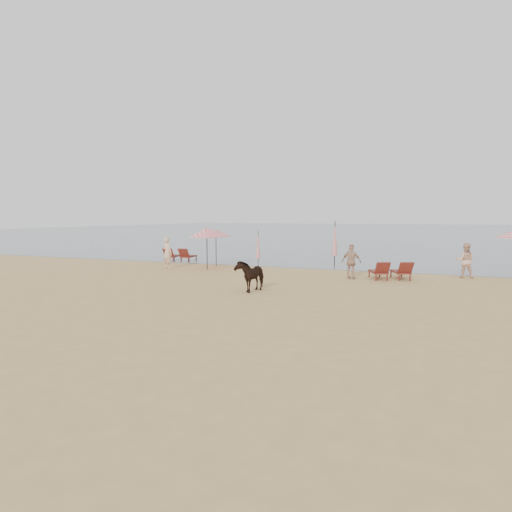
{
  "coord_description": "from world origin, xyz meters",
  "views": [
    {
      "loc": [
        6.88,
        -12.59,
        2.86
      ],
      "look_at": [
        0.0,
        5.0,
        1.1
      ],
      "focal_mm": 30.0,
      "sensor_mm": 36.0,
      "label": 1
    }
  ],
  "objects_px": {
    "umbrella_open_left_b": "(207,232)",
    "beachgoer_right_b": "(351,262)",
    "cow": "(251,275)",
    "umbrella_closed_left": "(258,245)",
    "umbrella_open_left_a": "(216,233)",
    "umbrella_closed_right": "(335,239)",
    "beachgoer_left": "(167,253)",
    "lounger_cluster_right": "(391,271)",
    "beachgoer_right_a": "(465,261)",
    "lounger_cluster_left": "(180,255)"
  },
  "relations": [
    {
      "from": "cow",
      "to": "umbrella_closed_right",
      "type": "bearing_deg",
      "value": 88.34
    },
    {
      "from": "beachgoer_left",
      "to": "umbrella_closed_right",
      "type": "bearing_deg",
      "value": -136.97
    },
    {
      "from": "umbrella_closed_right",
      "to": "beachgoer_right_b",
      "type": "distance_m",
      "value": 4.87
    },
    {
      "from": "lounger_cluster_left",
      "to": "lounger_cluster_right",
      "type": "relative_size",
      "value": 0.88
    },
    {
      "from": "umbrella_open_left_b",
      "to": "cow",
      "type": "bearing_deg",
      "value": -39.56
    },
    {
      "from": "umbrella_closed_right",
      "to": "beachgoer_left",
      "type": "height_order",
      "value": "umbrella_closed_right"
    },
    {
      "from": "lounger_cluster_right",
      "to": "umbrella_closed_left",
      "type": "bearing_deg",
      "value": 140.69
    },
    {
      "from": "beachgoer_right_a",
      "to": "umbrella_closed_left",
      "type": "bearing_deg",
      "value": -0.07
    },
    {
      "from": "lounger_cluster_left",
      "to": "lounger_cluster_right",
      "type": "bearing_deg",
      "value": -19.49
    },
    {
      "from": "lounger_cluster_left",
      "to": "cow",
      "type": "height_order",
      "value": "cow"
    },
    {
      "from": "beachgoer_right_a",
      "to": "beachgoer_right_b",
      "type": "bearing_deg",
      "value": 28.26
    },
    {
      "from": "cow",
      "to": "lounger_cluster_left",
      "type": "bearing_deg",
      "value": 142.41
    },
    {
      "from": "umbrella_closed_left",
      "to": "umbrella_closed_right",
      "type": "bearing_deg",
      "value": 22.18
    },
    {
      "from": "cow",
      "to": "beachgoer_right_b",
      "type": "xyz_separation_m",
      "value": [
        3.11,
        4.55,
        0.19
      ]
    },
    {
      "from": "umbrella_closed_left",
      "to": "beachgoer_right_b",
      "type": "height_order",
      "value": "umbrella_closed_left"
    },
    {
      "from": "umbrella_closed_right",
      "to": "beachgoer_left",
      "type": "relative_size",
      "value": 1.49
    },
    {
      "from": "umbrella_closed_left",
      "to": "beachgoer_right_a",
      "type": "distance_m",
      "value": 10.54
    },
    {
      "from": "beachgoer_left",
      "to": "beachgoer_right_b",
      "type": "xyz_separation_m",
      "value": [
        9.99,
        -0.3,
        -0.07
      ]
    },
    {
      "from": "umbrella_open_left_a",
      "to": "beachgoer_right_b",
      "type": "height_order",
      "value": "umbrella_open_left_a"
    },
    {
      "from": "umbrella_closed_right",
      "to": "cow",
      "type": "bearing_deg",
      "value": -99.17
    },
    {
      "from": "lounger_cluster_right",
      "to": "cow",
      "type": "distance_m",
      "value": 6.95
    },
    {
      "from": "lounger_cluster_right",
      "to": "lounger_cluster_left",
      "type": "bearing_deg",
      "value": 145.08
    },
    {
      "from": "lounger_cluster_left",
      "to": "cow",
      "type": "distance_m",
      "value": 11.56
    },
    {
      "from": "umbrella_closed_right",
      "to": "beachgoer_right_a",
      "type": "xyz_separation_m",
      "value": [
        6.5,
        -2.24,
        -0.78
      ]
    },
    {
      "from": "umbrella_closed_right",
      "to": "beachgoer_left",
      "type": "xyz_separation_m",
      "value": [
        -8.35,
        -4.21,
        -0.73
      ]
    },
    {
      "from": "umbrella_closed_left",
      "to": "beachgoer_left",
      "type": "bearing_deg",
      "value": -149.27
    },
    {
      "from": "lounger_cluster_right",
      "to": "umbrella_open_left_a",
      "type": "relative_size",
      "value": 0.98
    },
    {
      "from": "umbrella_closed_left",
      "to": "lounger_cluster_left",
      "type": "bearing_deg",
      "value": 172.26
    },
    {
      "from": "lounger_cluster_left",
      "to": "beachgoer_left",
      "type": "height_order",
      "value": "beachgoer_left"
    },
    {
      "from": "umbrella_open_left_a",
      "to": "umbrella_closed_left",
      "type": "distance_m",
      "value": 2.58
    },
    {
      "from": "umbrella_closed_right",
      "to": "beachgoer_left",
      "type": "distance_m",
      "value": 9.38
    },
    {
      "from": "lounger_cluster_right",
      "to": "umbrella_closed_right",
      "type": "xyz_separation_m",
      "value": [
        -3.33,
        4.04,
        1.19
      ]
    },
    {
      "from": "umbrella_open_left_b",
      "to": "umbrella_closed_left",
      "type": "relative_size",
      "value": 1.15
    },
    {
      "from": "lounger_cluster_left",
      "to": "umbrella_open_left_b",
      "type": "xyz_separation_m",
      "value": [
        3.49,
        -2.9,
        1.62
      ]
    },
    {
      "from": "lounger_cluster_right",
      "to": "beachgoer_left",
      "type": "xyz_separation_m",
      "value": [
        -11.68,
        -0.17,
        0.46
      ]
    },
    {
      "from": "umbrella_open_left_a",
      "to": "cow",
      "type": "distance_m",
      "value": 8.76
    },
    {
      "from": "beachgoer_right_b",
      "to": "umbrella_open_left_a",
      "type": "bearing_deg",
      "value": -0.08
    },
    {
      "from": "lounger_cluster_left",
      "to": "umbrella_closed_right",
      "type": "xyz_separation_m",
      "value": [
        9.62,
        0.87,
        1.18
      ]
    },
    {
      "from": "lounger_cluster_right",
      "to": "umbrella_open_left_b",
      "type": "bearing_deg",
      "value": 157.23
    },
    {
      "from": "lounger_cluster_right",
      "to": "beachgoer_right_b",
      "type": "height_order",
      "value": "beachgoer_right_b"
    },
    {
      "from": "lounger_cluster_right",
      "to": "umbrella_open_left_b",
      "type": "xyz_separation_m",
      "value": [
        -9.46,
        0.26,
        1.63
      ]
    },
    {
      "from": "umbrella_closed_left",
      "to": "cow",
      "type": "bearing_deg",
      "value": -71.03
    },
    {
      "from": "cow",
      "to": "beachgoer_left",
      "type": "distance_m",
      "value": 8.43
    },
    {
      "from": "umbrella_open_left_b",
      "to": "beachgoer_right_b",
      "type": "relative_size",
      "value": 1.46
    },
    {
      "from": "lounger_cluster_left",
      "to": "beachgoer_left",
      "type": "bearing_deg",
      "value": -74.84
    },
    {
      "from": "lounger_cluster_left",
      "to": "beachgoer_right_a",
      "type": "relative_size",
      "value": 1.12
    },
    {
      "from": "lounger_cluster_right",
      "to": "beachgoer_left",
      "type": "distance_m",
      "value": 11.69
    },
    {
      "from": "umbrella_closed_right",
      "to": "beachgoer_right_a",
      "type": "distance_m",
      "value": 6.92
    },
    {
      "from": "lounger_cluster_right",
      "to": "beachgoer_right_a",
      "type": "distance_m",
      "value": 3.67
    },
    {
      "from": "lounger_cluster_left",
      "to": "beachgoer_right_b",
      "type": "distance_m",
      "value": 11.85
    }
  ]
}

